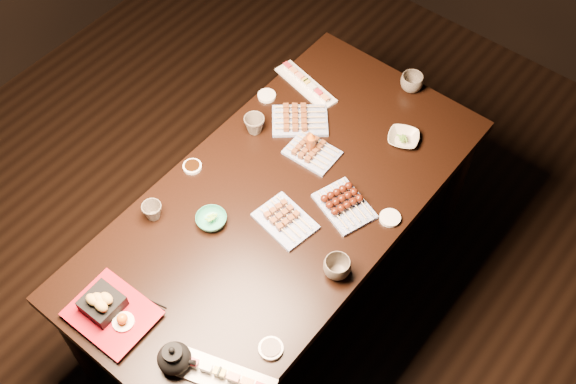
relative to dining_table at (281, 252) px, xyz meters
The scene contains 22 objects.
ground 0.52m from the dining_table, 112.42° to the right, with size 5.00×5.00×0.00m, color black.
dining_table is the anchor object (origin of this frame).
sushi_platter_near 0.84m from the dining_table, 66.64° to the right, with size 0.38×0.11×0.05m, color white, non-canonical shape.
sushi_platter_far 0.75m from the dining_table, 118.98° to the left, with size 0.33×0.09×0.04m, color white, non-canonical shape.
yakitori_plate_center 0.49m from the dining_table, 100.90° to the left, with size 0.21×0.15×0.05m, color #828EB6, non-canonical shape.
yakitori_plate_right 0.41m from the dining_table, 38.10° to the right, with size 0.22×0.16×0.06m, color #828EB6, non-canonical shape.
yakitori_plate_left 0.59m from the dining_table, 117.88° to the left, with size 0.24×0.17×0.06m, color #828EB6, non-canonical shape.
tsukune_plate 0.48m from the dining_table, 34.20° to the left, with size 0.23×0.16×0.06m, color #828EB6, non-canonical shape.
edamame_bowl_green 0.48m from the dining_table, 121.90° to the right, with size 0.12×0.12×0.04m, color #2C8868.
edamame_bowl_cream 0.72m from the dining_table, 70.59° to the left, with size 0.13×0.13×0.03m, color beige.
tempura_tray 0.88m from the dining_table, 101.54° to the right, with size 0.29×0.24×0.11m, color black, non-canonical shape.
teacup_near_left 0.64m from the dining_table, 133.68° to the right, with size 0.08×0.08×0.07m, color brown.
teacup_mid_right 0.56m from the dining_table, 17.27° to the right, with size 0.10×0.10×0.08m, color brown.
teacup_far_left 0.57m from the dining_table, 145.31° to the left, with size 0.09×0.09×0.08m, color brown.
teacup_far_right 0.94m from the dining_table, 85.84° to the left, with size 0.10×0.10×0.08m, color brown.
teapot 0.87m from the dining_table, 78.97° to the right, with size 0.14×0.14×0.12m, color black, non-canonical shape.
condiment_bottle 0.52m from the dining_table, 102.98° to the left, with size 0.04×0.04×0.12m, color #6C2D0E.
sauce_dish_west 0.55m from the dining_table, 167.22° to the right, with size 0.08×0.08×0.01m, color white.
sauce_dish_east 0.58m from the dining_table, 28.79° to the left, with size 0.08×0.08×0.01m, color white.
sauce_dish_se 0.72m from the dining_table, 53.71° to the right, with size 0.09×0.09×0.02m, color white.
sauce_dish_nw 0.69m from the dining_table, 135.12° to the left, with size 0.08×0.08×0.01m, color white.
chopsticks_near 0.75m from the dining_table, 101.13° to the right, with size 0.21×0.02×0.01m, color black, non-canonical shape.
Camera 1 is at (1.18, -0.90, 3.09)m, focal length 45.00 mm.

